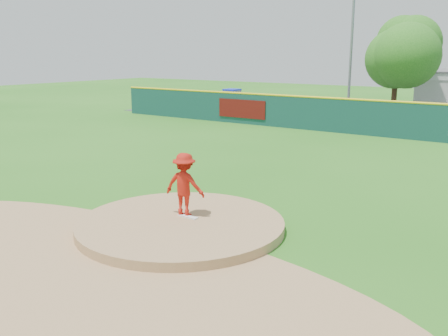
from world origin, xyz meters
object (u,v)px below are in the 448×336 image
Objects in this scene: pitcher at (185,185)px; deciduous_tree at (397,53)px; playground_slide at (231,100)px; light_pole_left at (352,33)px.

pitcher is 0.24× the size of deciduous_tree.
deciduous_tree reaches higher than playground_slide.
playground_slide is at bearing -70.90° from pitcher.
light_pole_left is at bearing 20.17° from playground_slide.
playground_slide is 13.20m from deciduous_tree.
deciduous_tree reaches higher than pitcher.
deciduous_tree is at bearing 5.30° from playground_slide.
pitcher is 27.67m from light_pole_left.
playground_slide is 0.29× the size of light_pole_left.
pitcher reaches higher than playground_slide.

